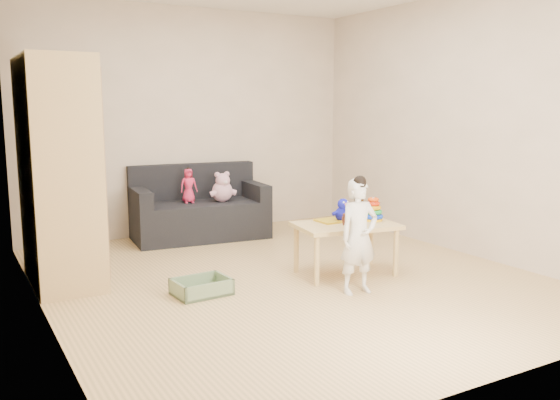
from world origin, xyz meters
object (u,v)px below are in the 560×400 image
sofa (200,220)px  play_table (346,249)px  wardrobe (58,172)px  toddler (359,238)px

sofa → play_table: bearing=-68.5°
sofa → play_table: 2.08m
wardrobe → toddler: bearing=-36.5°
sofa → play_table: play_table is taller
sofa → toddler: 2.52m
play_table → sofa: bearing=106.1°
sofa → play_table: size_ratio=1.69×
play_table → toddler: toddler is taller
play_table → toddler: bearing=-115.0°
sofa → toddler: (0.35, -2.48, 0.24)m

